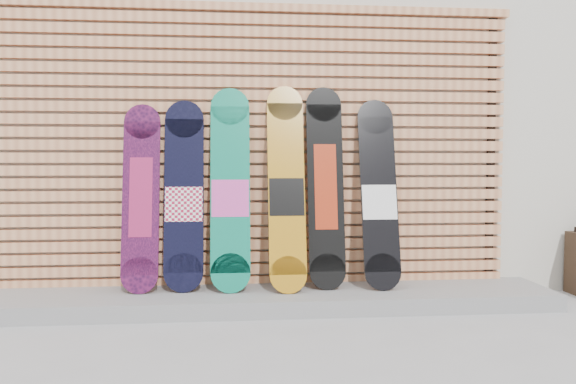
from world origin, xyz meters
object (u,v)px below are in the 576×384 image
at_px(snowboard_4, 326,187).
at_px(snowboard_0, 141,197).
at_px(snowboard_1, 184,196).
at_px(snowboard_5, 379,194).
at_px(snowboard_2, 230,190).
at_px(snowboard_3, 286,188).

bearing_deg(snowboard_4, snowboard_0, -180.00).
height_order(snowboard_0, snowboard_1, snowboard_1).
distance_m(snowboard_4, snowboard_5, 0.41).
bearing_deg(snowboard_2, snowboard_4, 1.66).
bearing_deg(snowboard_1, snowboard_0, -179.13).
relative_size(snowboard_0, snowboard_1, 0.98).
relative_size(snowboard_3, snowboard_5, 1.07).
relative_size(snowboard_0, snowboard_4, 0.91).
height_order(snowboard_3, snowboard_5, snowboard_3).
distance_m(snowboard_1, snowboard_4, 1.07).
bearing_deg(snowboard_3, snowboard_1, 175.94).
bearing_deg(snowboard_4, snowboard_1, 179.75).
height_order(snowboard_1, snowboard_5, snowboard_5).
bearing_deg(snowboard_2, snowboard_3, -3.89).
bearing_deg(snowboard_1, snowboard_4, -0.25).
xyz_separation_m(snowboard_3, snowboard_5, (0.71, 0.02, -0.05)).
height_order(snowboard_2, snowboard_5, snowboard_2).
height_order(snowboard_2, snowboard_4, snowboard_4).
xyz_separation_m(snowboard_0, snowboard_1, (0.31, 0.00, 0.01)).
xyz_separation_m(snowboard_0, snowboard_5, (1.79, -0.03, 0.01)).
relative_size(snowboard_1, snowboard_2, 0.94).
bearing_deg(snowboard_4, snowboard_2, -178.34).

